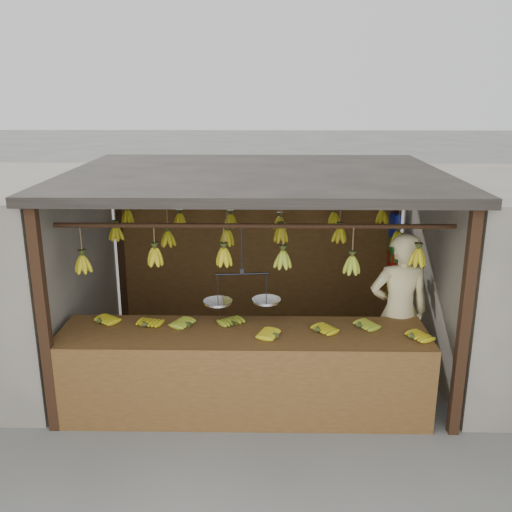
{
  "coord_description": "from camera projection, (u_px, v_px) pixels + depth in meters",
  "views": [
    {
      "loc": [
        0.12,
        -6.5,
        3.32
      ],
      "look_at": [
        0.0,
        0.3,
        1.3
      ],
      "focal_mm": 40.0,
      "sensor_mm": 36.0,
      "label": 1
    }
  ],
  "objects": [
    {
      "name": "counter",
      "position": [
        243.0,
        354.0,
        5.8
      ],
      "size": [
        3.82,
        0.87,
        0.96
      ],
      "color": "brown",
      "rests_on": "ground"
    },
    {
      "name": "hanging_bananas",
      "position": [
        254.0,
        237.0,
        6.73
      ],
      "size": [
        3.58,
        2.22,
        0.39
      ],
      "color": "#B6A513",
      "rests_on": "ground"
    },
    {
      "name": "balance_scale",
      "position": [
        242.0,
        298.0,
        5.87
      ],
      "size": [
        0.79,
        0.35,
        0.82
      ],
      "color": "black",
      "rests_on": "ground"
    },
    {
      "name": "bag_bundles",
      "position": [
        393.0,
        255.0,
        8.16
      ],
      "size": [
        0.08,
        0.26,
        1.19
      ],
      "color": "#1426BF",
      "rests_on": "ground"
    },
    {
      "name": "ground",
      "position": [
        256.0,
        361.0,
        7.18
      ],
      "size": [
        80.0,
        80.0,
        0.0
      ],
      "primitive_type": "plane",
      "color": "#5B5B57"
    },
    {
      "name": "vendor",
      "position": [
        399.0,
        313.0,
        6.32
      ],
      "size": [
        0.71,
        0.5,
        1.84
      ],
      "primitive_type": "imported",
      "rotation": [
        0.0,
        0.0,
        3.23
      ],
      "color": "beige",
      "rests_on": "ground"
    },
    {
      "name": "stall",
      "position": [
        256.0,
        203.0,
        6.94
      ],
      "size": [
        4.3,
        3.3,
        2.4
      ],
      "color": "black",
      "rests_on": "ground"
    }
  ]
}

